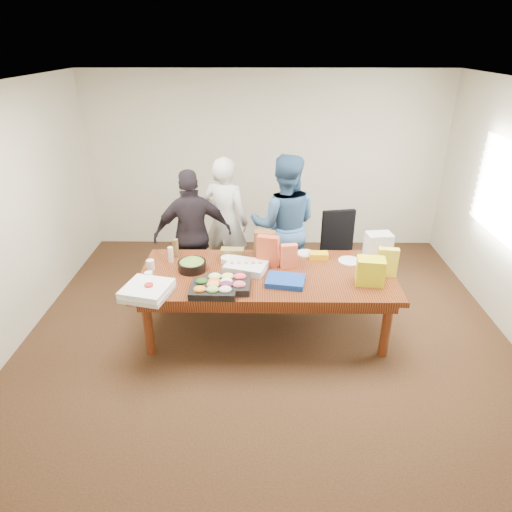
{
  "coord_description": "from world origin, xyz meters",
  "views": [
    {
      "loc": [
        -0.07,
        -4.37,
        3.09
      ],
      "look_at": [
        -0.12,
        0.1,
        0.91
      ],
      "focal_mm": 31.55,
      "sensor_mm": 36.0,
      "label": 1
    }
  ],
  "objects_px": {
    "office_chair": "(338,257)",
    "person_center": "(225,221)",
    "person_right": "(284,225)",
    "sheet_cake": "(246,267)",
    "salad_bowl": "(192,266)",
    "conference_table": "(266,302)"
  },
  "relations": [
    {
      "from": "office_chair",
      "to": "sheet_cake",
      "type": "xyz_separation_m",
      "value": [
        -1.17,
        -0.82,
        0.27
      ]
    },
    {
      "from": "person_right",
      "to": "sheet_cake",
      "type": "bearing_deg",
      "value": 66.6
    },
    {
      "from": "person_center",
      "to": "sheet_cake",
      "type": "height_order",
      "value": "person_center"
    },
    {
      "from": "office_chair",
      "to": "sheet_cake",
      "type": "relative_size",
      "value": 2.34
    },
    {
      "from": "sheet_cake",
      "to": "salad_bowl",
      "type": "height_order",
      "value": "salad_bowl"
    },
    {
      "from": "person_center",
      "to": "office_chair",
      "type": "bearing_deg",
      "value": -172.42
    },
    {
      "from": "conference_table",
      "to": "salad_bowl",
      "type": "relative_size",
      "value": 8.83
    },
    {
      "from": "salad_bowl",
      "to": "conference_table",
      "type": "bearing_deg",
      "value": -4.61
    },
    {
      "from": "person_right",
      "to": "salad_bowl",
      "type": "xyz_separation_m",
      "value": [
        -1.06,
        -0.93,
        -0.12
      ]
    },
    {
      "from": "office_chair",
      "to": "person_center",
      "type": "bearing_deg",
      "value": 157.27
    },
    {
      "from": "person_right",
      "to": "sheet_cake",
      "type": "xyz_separation_m",
      "value": [
        -0.46,
        -0.91,
        -0.13
      ]
    },
    {
      "from": "person_center",
      "to": "person_right",
      "type": "relative_size",
      "value": 0.95
    },
    {
      "from": "salad_bowl",
      "to": "person_right",
      "type": "bearing_deg",
      "value": 41.08
    },
    {
      "from": "sheet_cake",
      "to": "salad_bowl",
      "type": "bearing_deg",
      "value": -160.98
    },
    {
      "from": "person_center",
      "to": "salad_bowl",
      "type": "distance_m",
      "value": 1.2
    },
    {
      "from": "conference_table",
      "to": "sheet_cake",
      "type": "distance_m",
      "value": 0.48
    },
    {
      "from": "person_center",
      "to": "person_right",
      "type": "distance_m",
      "value": 0.81
    },
    {
      "from": "salad_bowl",
      "to": "person_center",
      "type": "bearing_deg",
      "value": 76.1
    },
    {
      "from": "person_right",
      "to": "salad_bowl",
      "type": "bearing_deg",
      "value": 44.46
    },
    {
      "from": "salad_bowl",
      "to": "office_chair",
      "type": "bearing_deg",
      "value": 25.13
    },
    {
      "from": "conference_table",
      "to": "sheet_cake",
      "type": "height_order",
      "value": "sheet_cake"
    },
    {
      "from": "conference_table",
      "to": "sheet_cake",
      "type": "relative_size",
      "value": 6.34
    }
  ]
}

